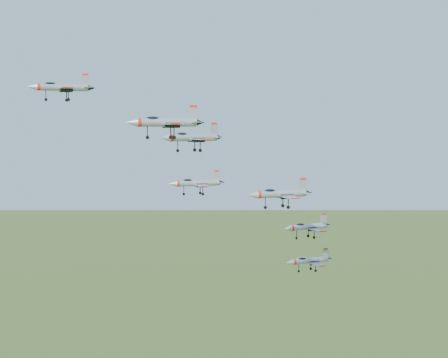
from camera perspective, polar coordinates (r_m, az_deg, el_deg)
jet_lead at (r=109.32m, az=-14.71°, el=8.13°), size 11.34×9.49×3.04m
jet_left_high at (r=104.08m, az=-3.00°, el=3.83°), size 11.67×9.62×3.12m
jet_right_high at (r=85.79m, az=-5.44°, el=5.19°), size 11.06×9.34×2.98m
jet_left_low at (r=122.01m, az=-2.57°, el=-0.36°), size 11.37×9.63×3.07m
jet_right_low at (r=111.20m, az=5.10°, el=-1.34°), size 12.62×10.61×3.39m
jet_trail at (r=126.10m, az=7.58°, el=-4.35°), size 11.39×9.41×3.04m
jet_extra at (r=132.90m, az=7.77°, el=-7.40°), size 11.06×9.25×2.96m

